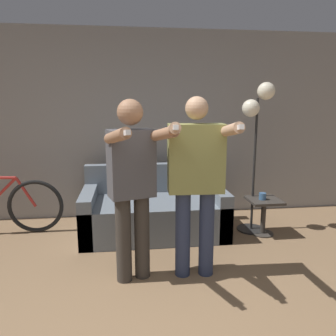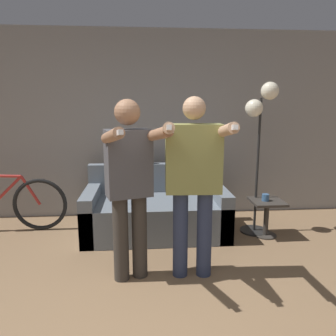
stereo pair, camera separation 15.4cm
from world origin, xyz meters
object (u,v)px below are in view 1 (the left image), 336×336
(floor_lamp, at_px, (257,120))
(person_right, at_px, (196,175))
(person_left, at_px, (132,180))
(cat, at_px, (138,159))
(side_table, at_px, (264,210))
(couch, at_px, (154,212))
(cup, at_px, (263,196))

(floor_lamp, bearing_deg, person_right, -133.58)
(person_left, distance_m, cat, 1.48)
(floor_lamp, relative_size, side_table, 4.10)
(couch, xyz_separation_m, person_right, (0.29, -1.11, 0.71))
(person_left, xyz_separation_m, cup, (1.59, 0.86, -0.46))
(person_left, relative_size, side_table, 3.64)
(cat, bearing_deg, couch, -64.09)
(couch, bearing_deg, cat, 115.91)
(cat, xyz_separation_m, floor_lamp, (1.43, -0.46, 0.52))
(person_left, height_order, floor_lamp, floor_lamp)
(person_right, xyz_separation_m, floor_lamp, (0.97, 1.01, 0.43))
(couch, relative_size, side_table, 3.85)
(floor_lamp, bearing_deg, person_left, -146.48)
(person_right, height_order, floor_lamp, floor_lamp)
(couch, height_order, side_table, couch)
(person_right, bearing_deg, couch, 107.49)
(person_left, xyz_separation_m, side_table, (1.62, 0.87, -0.63))
(floor_lamp, distance_m, cup, 0.93)
(person_left, relative_size, person_right, 0.99)
(cat, relative_size, floor_lamp, 0.23)
(couch, distance_m, cat, 0.74)
(cat, xyz_separation_m, side_table, (1.51, -0.61, -0.57))
(person_right, distance_m, cup, 1.42)
(side_table, bearing_deg, floor_lamp, 119.14)
(couch, bearing_deg, side_table, -10.37)
(person_left, bearing_deg, couch, 59.56)
(person_right, bearing_deg, cat, 110.41)
(person_left, bearing_deg, side_table, 11.82)
(person_right, relative_size, floor_lamp, 0.90)
(floor_lamp, bearing_deg, side_table, -60.86)
(cat, bearing_deg, floor_lamp, -17.79)
(person_right, height_order, cup, person_right)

